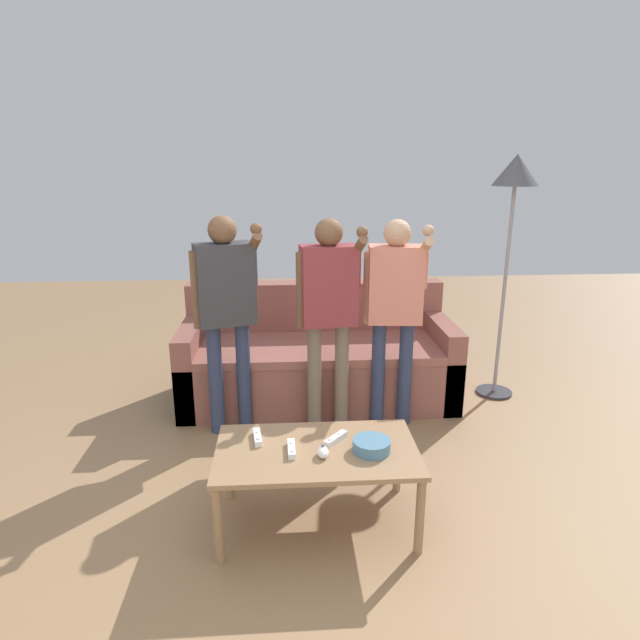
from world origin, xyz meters
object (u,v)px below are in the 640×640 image
Objects in this scene: game_remote_nunchuk at (323,452)px; snack_bowl at (372,446)px; game_remote_wand_near at (336,439)px; player_left at (226,300)px; player_right at (395,300)px; game_remote_wand_spare at (257,437)px; floor_lamp at (514,191)px; player_center at (329,301)px; coffee_table at (317,458)px; couch at (317,360)px; game_remote_wand_far at (291,449)px.

snack_bowl is at bearing 8.04° from game_remote_nunchuk.
game_remote_wand_near is at bearing 147.64° from snack_bowl.
player_left is 1.02× the size of player_right.
game_remote_nunchuk is at bearing -29.30° from game_remote_wand_spare.
snack_bowl is 0.10× the size of floor_lamp.
player_left is 1.01× the size of player_center.
coffee_table is 1.29m from player_left.
player_left is at bearing 126.31° from snack_bowl.
couch is at bearing 95.94° from snack_bowl.
player_left is at bearing 116.77° from coffee_table.
coffee_table is at bearing -20.48° from game_remote_wand_spare.
couch is at bearing 94.27° from player_center.
game_remote_wand_spare is (-0.32, 0.18, -0.01)m from game_remote_nunchuk.
player_right is (0.45, 0.04, -0.01)m from player_center.
floor_lamp is 1.24m from player_right.
game_remote_wand_near is (0.63, -0.97, -0.48)m from player_left.
game_remote_nunchuk is at bearing -118.13° from game_remote_wand_near.
player_center is at bearing 82.16° from coffee_table.
floor_lamp is at bearing 25.18° from player_right.
floor_lamp is 1.28× the size of player_right.
game_remote_nunchuk is 0.16m from game_remote_wand_near.
floor_lamp is 11.72× the size of game_remote_wand_far.
game_remote_wand_far and game_remote_wand_spare have the same top height.
player_right is at bearing 56.63° from game_remote_wand_far.
game_remote_nunchuk is 0.06× the size of player_center.
coffee_table is 0.68× the size of player_left.
game_remote_wand_near is (-0.00, -1.49, 0.14)m from couch.
player_center is at bearing 83.96° from game_remote_nunchuk.
game_remote_nunchuk reaches higher than game_remote_wand_spare.
couch is 0.82m from player_center.
floor_lamp reaches higher than couch.
game_remote_wand_near reaches higher than coffee_table.
couch is at bearing 39.78° from player_left.
game_remote_wand_spare is at bearing -142.52° from floor_lamp.
game_remote_wand_spare is (-0.40, -1.45, 0.14)m from couch.
game_remote_wand_far is (-0.27, -1.04, -0.47)m from player_center.
snack_bowl is 1.19× the size of game_remote_wand_spare.
coffee_table is 6.36× the size of game_remote_wand_far.
game_remote_nunchuk is 0.16m from game_remote_wand_far.
game_remote_wand_spare is (-0.17, 0.13, 0.00)m from game_remote_wand_far.
couch is 1.42× the size of player_center.
player_center is (0.04, -0.54, 0.61)m from couch.
snack_bowl reaches higher than game_remote_nunchuk.
game_remote_wand_spare is (-0.30, 0.11, 0.07)m from coffee_table.
game_remote_wand_near is (0.07, 0.14, -0.01)m from game_remote_nunchuk.
player_center is (0.12, 1.09, 0.46)m from game_remote_nunchuk.
game_remote_wand_far is (-0.12, -0.02, 0.07)m from coffee_table.
game_remote_wand_far is at bearing -104.37° from player_center.
game_remote_wand_far is at bearing -172.84° from coffee_table.
game_remote_wand_spare is at bearing -115.64° from player_center.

